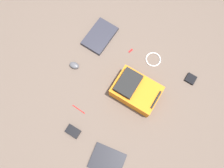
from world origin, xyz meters
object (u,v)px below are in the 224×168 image
(computer_mouse, at_px, (74,65))
(pen_black, at_px, (79,109))
(cable_coil, at_px, (153,59))
(usb_stick, at_px, (131,51))
(power_brick, at_px, (73,131))
(laptop, at_px, (100,36))
(book_comic, at_px, (107,161))
(backpack, at_px, (135,90))
(earbud_pouch, at_px, (191,79))

(computer_mouse, xyz_separation_m, pen_black, (0.29, 0.30, -0.02))
(computer_mouse, distance_m, pen_black, 0.41)
(pen_black, bearing_deg, cable_coil, 162.61)
(cable_coil, height_order, usb_stick, cable_coil)
(power_brick, bearing_deg, cable_coil, 170.57)
(laptop, xyz_separation_m, book_comic, (0.86, 0.77, -0.01))
(backpack, xyz_separation_m, earbud_pouch, (-0.42, 0.33, -0.07))
(book_comic, bearing_deg, earbud_pouch, 170.90)
(backpack, distance_m, pen_black, 0.53)
(computer_mouse, bearing_deg, laptop, 165.82)
(computer_mouse, height_order, power_brick, computer_mouse)
(laptop, relative_size, pen_black, 2.66)
(backpack, height_order, computer_mouse, backpack)
(backpack, relative_size, cable_coil, 2.92)
(book_comic, distance_m, usb_stick, 1.02)
(book_comic, relative_size, earbud_pouch, 3.72)
(computer_mouse, bearing_deg, book_comic, 43.46)
(power_brick, relative_size, pen_black, 0.89)
(laptop, height_order, earbud_pouch, laptop)
(backpack, bearing_deg, earbud_pouch, 141.68)
(power_brick, distance_m, usb_stick, 0.92)
(laptop, distance_m, earbud_pouch, 0.95)
(pen_black, bearing_deg, earbud_pouch, 143.28)
(earbud_pouch, xyz_separation_m, usb_stick, (0.11, -0.61, -0.01))
(laptop, relative_size, earbud_pouch, 4.10)
(power_brick, xyz_separation_m, usb_stick, (-0.92, -0.06, -0.01))
(book_comic, height_order, earbud_pouch, earbud_pouch)
(power_brick, height_order, pen_black, power_brick)
(laptop, bearing_deg, earbud_pouch, 100.57)
(backpack, height_order, power_brick, backpack)
(power_brick, xyz_separation_m, pen_black, (-0.18, -0.09, -0.01))
(backpack, bearing_deg, book_comic, 15.08)
(laptop, bearing_deg, pen_black, 23.97)
(earbud_pouch, bearing_deg, book_comic, -9.10)
(laptop, xyz_separation_m, cable_coil, (-0.12, 0.55, -0.01))
(laptop, height_order, pen_black, laptop)
(usb_stick, bearing_deg, cable_coil, 104.59)
(laptop, relative_size, computer_mouse, 3.82)
(computer_mouse, xyz_separation_m, earbud_pouch, (-0.56, 0.93, -0.01))
(pen_black, height_order, earbud_pouch, earbud_pouch)
(earbud_pouch, bearing_deg, laptop, -79.43)
(book_comic, bearing_deg, usb_stick, -154.53)
(computer_mouse, height_order, earbud_pouch, computer_mouse)
(pen_black, bearing_deg, power_brick, 26.68)
(book_comic, relative_size, usb_stick, 6.85)
(power_brick, relative_size, usb_stick, 2.54)
(cable_coil, bearing_deg, usb_stick, -75.41)
(cable_coil, bearing_deg, backpack, 8.03)
(computer_mouse, bearing_deg, cable_coil, 118.23)
(laptop, relative_size, cable_coil, 2.47)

